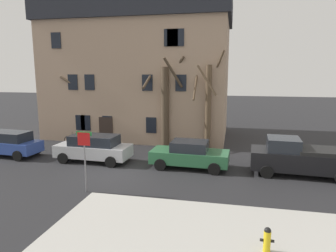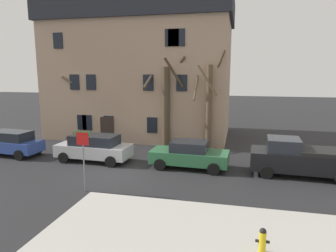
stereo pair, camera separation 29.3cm
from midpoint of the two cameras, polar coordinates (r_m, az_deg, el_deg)
The scene contains 12 objects.
ground_plane at distance 17.09m, azimuth -9.36°, elevation -9.09°, with size 120.00×120.00×0.00m, color #262628.
building_main at distance 27.43m, azimuth -4.59°, elevation 10.69°, with size 15.61×8.88×11.62m.
tree_bare_near at distance 26.48m, azimuth -15.96°, elevation 4.84°, with size 2.85×2.89×6.37m.
tree_bare_mid at distance 22.38m, azimuth 0.01°, elevation 4.33°, with size 2.88×2.74×6.71m.
tree_bare_far at distance 21.74m, azimuth 8.02°, elevation 4.08°, with size 2.11×2.02×7.07m.
car_blue_wagon at distance 23.07m, azimuth -27.10°, elevation -2.81°, with size 4.37×2.16×1.67m.
car_silver_wagon at distance 19.74m, azimuth -13.28°, elevation -3.93°, with size 4.75×2.18×1.69m.
car_green_sedan at distance 17.93m, azimuth 4.50°, elevation -5.35°, with size 4.60×2.22×1.61m.
pickup_truck_black at distance 18.08m, azimuth 24.00°, elevation -5.53°, with size 5.40×2.50×2.03m.
fire_hydrant at distance 10.30m, azimuth 18.13°, elevation -19.68°, with size 0.42×0.22×0.81m.
street_sign_pole at distance 14.58m, azimuth -15.07°, elevation -4.36°, with size 0.76×0.07×2.89m.
bicycle_leaning at distance 24.62m, azimuth -16.52°, elevation -2.56°, with size 1.75×0.21×1.03m.
Camera 2 is at (6.41, -14.86, 5.56)m, focal length 32.49 mm.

